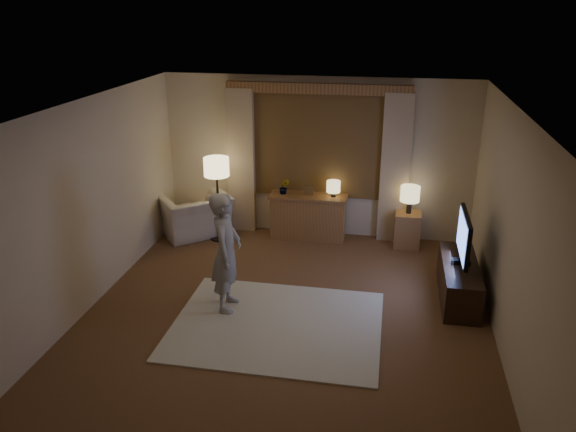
% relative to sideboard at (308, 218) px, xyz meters
% --- Properties ---
extents(room, '(5.04, 5.54, 2.64)m').
position_rel_sideboard_xyz_m(room, '(0.10, -2.00, 0.98)').
color(room, brown).
rests_on(room, ground).
extents(rug, '(2.50, 2.00, 0.02)m').
position_rel_sideboard_xyz_m(rug, '(0.04, -2.75, -0.34)').
color(rug, beige).
rests_on(rug, floor).
extents(sideboard, '(1.20, 0.40, 0.70)m').
position_rel_sideboard_xyz_m(sideboard, '(0.00, 0.00, 0.00)').
color(sideboard, brown).
rests_on(sideboard, floor).
extents(picture_frame, '(0.16, 0.02, 0.20)m').
position_rel_sideboard_xyz_m(picture_frame, '(-0.00, 0.00, 0.45)').
color(picture_frame, brown).
rests_on(picture_frame, sideboard).
extents(plant, '(0.16, 0.13, 0.30)m').
position_rel_sideboard_xyz_m(plant, '(-0.40, 0.00, 0.50)').
color(plant, '#999999').
rests_on(plant, sideboard).
extents(table_lamp_sideboard, '(0.22, 0.22, 0.30)m').
position_rel_sideboard_xyz_m(table_lamp_sideboard, '(0.40, 0.00, 0.55)').
color(table_lamp_sideboard, black).
rests_on(table_lamp_sideboard, sideboard).
extents(floor_lamp, '(0.40, 0.40, 1.38)m').
position_rel_sideboard_xyz_m(floor_lamp, '(-1.42, -0.33, 0.81)').
color(floor_lamp, black).
rests_on(floor_lamp, floor).
extents(armchair, '(1.42, 1.40, 0.69)m').
position_rel_sideboard_xyz_m(armchair, '(-1.88, -0.21, -0.00)').
color(armchair, beige).
rests_on(armchair, floor).
extents(side_table, '(0.40, 0.40, 0.56)m').
position_rel_sideboard_xyz_m(side_table, '(1.60, -0.05, -0.07)').
color(side_table, brown).
rests_on(side_table, floor).
extents(table_lamp_side, '(0.30, 0.30, 0.44)m').
position_rel_sideboard_xyz_m(table_lamp_side, '(1.60, -0.05, 0.52)').
color(table_lamp_side, black).
rests_on(table_lamp_side, side_table).
extents(tv_stand, '(0.45, 1.40, 0.50)m').
position_rel_sideboard_xyz_m(tv_stand, '(2.25, -1.65, -0.10)').
color(tv_stand, black).
rests_on(tv_stand, floor).
extents(tv, '(0.23, 0.94, 0.68)m').
position_rel_sideboard_xyz_m(tv, '(2.24, -1.65, 0.52)').
color(tv, black).
rests_on(tv, tv_stand).
extents(person, '(0.40, 0.58, 1.54)m').
position_rel_sideboard_xyz_m(person, '(-0.66, -2.45, 0.44)').
color(person, '#A8A49B').
rests_on(person, rug).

